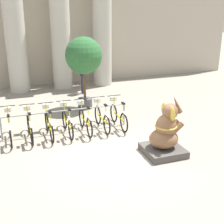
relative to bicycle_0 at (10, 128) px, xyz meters
name	(u,v)px	position (x,y,z in m)	size (l,w,h in m)	color
ground_plane	(116,153)	(2.77, -1.87, -0.40)	(60.00, 60.00, 0.00)	gray
building_facade	(56,24)	(2.77, 6.73, 2.60)	(20.00, 0.20, 6.00)	#B2A893
column_left	(15,36)	(0.70, 5.73, 2.22)	(1.16, 1.16, 5.16)	#BCB7A8
column_middle	(61,34)	(2.77, 5.73, 2.22)	(1.16, 1.16, 5.16)	#BCB7A8
column_right	(102,33)	(4.84, 5.73, 2.22)	(1.16, 1.16, 5.16)	#BCB7A8
bike_rack	(66,114)	(1.77, 0.08, 0.22)	(4.15, 0.05, 0.77)	gray
bicycle_0	(10,128)	(0.00, 0.00, 0.00)	(0.48, 1.65, 1.00)	black
bicycle_1	(30,127)	(0.59, -0.04, 0.00)	(0.48, 1.65, 1.00)	black
bicycle_2	(49,124)	(1.18, -0.07, 0.00)	(0.48, 1.65, 1.00)	black
bicycle_3	(67,122)	(1.77, -0.04, 0.00)	(0.48, 1.65, 1.00)	black
bicycle_4	(85,120)	(2.36, -0.06, 0.00)	(0.48, 1.65, 1.00)	black
bicycle_5	(102,117)	(2.96, -0.01, 0.00)	(0.48, 1.65, 1.00)	black
bicycle_6	(118,115)	(3.55, -0.02, 0.00)	(0.48, 1.65, 1.00)	black
elephant_statue	(165,135)	(4.05, -2.37, 0.18)	(1.07, 1.07, 1.71)	#4C4742
person_pedestrian	(82,71)	(3.45, 4.43, 0.65)	(0.23, 0.47, 1.73)	#383342
potted_tree	(84,58)	(2.98, 2.28, 1.64)	(1.43, 1.43, 2.84)	#4C4C4C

